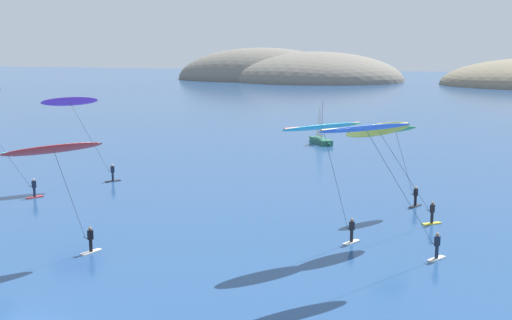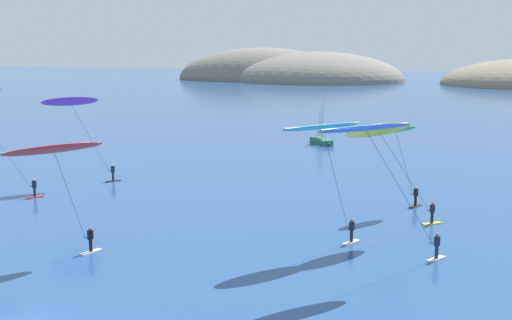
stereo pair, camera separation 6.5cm
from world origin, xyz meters
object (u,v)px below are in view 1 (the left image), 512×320
(kitesurfer_green, at_px, (398,138))
(sailboat_near, at_px, (322,139))
(kitesurfer_red, at_px, (56,156))
(kitesurfer_blue, at_px, (372,138))
(kitesurfer_yellow, at_px, (383,136))
(kitesurfer_purple, at_px, (73,107))
(kitesurfer_cyan, at_px, (325,134))

(kitesurfer_green, bearing_deg, sailboat_near, 110.46)
(kitesurfer_red, height_order, kitesurfer_blue, kitesurfer_blue)
(sailboat_near, distance_m, kitesurfer_blue, 50.01)
(kitesurfer_yellow, bearing_deg, kitesurfer_purple, 163.45)
(kitesurfer_yellow, bearing_deg, kitesurfer_green, 86.31)
(kitesurfer_purple, distance_m, kitesurfer_green, 29.84)
(kitesurfer_red, distance_m, kitesurfer_blue, 18.84)
(sailboat_near, bearing_deg, kitesurfer_purple, -119.03)
(kitesurfer_red, relative_size, kitesurfer_cyan, 0.88)
(kitesurfer_red, relative_size, kitesurfer_purple, 0.87)
(kitesurfer_red, xyz_separation_m, kitesurfer_green, (18.95, 17.93, -0.59))
(kitesurfer_yellow, height_order, kitesurfer_blue, kitesurfer_blue)
(kitesurfer_red, height_order, kitesurfer_cyan, kitesurfer_cyan)
(kitesurfer_green, bearing_deg, kitesurfer_purple, 177.86)
(sailboat_near, bearing_deg, kitesurfer_green, -69.54)
(kitesurfer_blue, bearing_deg, kitesurfer_green, 88.67)
(kitesurfer_yellow, bearing_deg, kitesurfer_cyan, -130.81)
(kitesurfer_cyan, bearing_deg, kitesurfer_blue, -49.04)
(kitesurfer_yellow, distance_m, kitesurfer_green, 7.70)
(kitesurfer_green, height_order, kitesurfer_blue, kitesurfer_blue)
(kitesurfer_cyan, bearing_deg, kitesurfer_yellow, 49.19)
(kitesurfer_yellow, relative_size, kitesurfer_blue, 0.91)
(kitesurfer_blue, bearing_deg, kitesurfer_yellow, 91.02)
(kitesurfer_purple, relative_size, kitesurfer_green, 1.22)
(kitesurfer_cyan, bearing_deg, kitesurfer_red, -156.63)
(sailboat_near, distance_m, kitesurfer_cyan, 45.46)
(sailboat_near, height_order, kitesurfer_red, kitesurfer_red)
(kitesurfer_green, height_order, kitesurfer_cyan, kitesurfer_cyan)
(kitesurfer_purple, height_order, kitesurfer_green, kitesurfer_purple)
(kitesurfer_green, xyz_separation_m, kitesurfer_cyan, (-3.74, -11.36, 1.68))
(kitesurfer_red, relative_size, kitesurfer_yellow, 0.91)
(kitesurfer_red, bearing_deg, kitesurfer_purple, 119.64)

